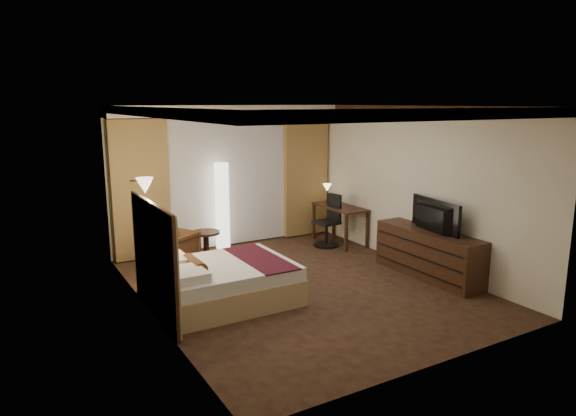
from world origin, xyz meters
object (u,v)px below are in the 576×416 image
bed (224,283)px  desk (340,225)px  office_chair (327,220)px  side_table (206,246)px  armchair (171,249)px  dresser (428,254)px  television (429,210)px  floor_lamp (222,207)px

bed → desk: bearing=27.8°
bed → office_chair: 3.30m
side_table → office_chair: office_chair is taller
armchair → side_table: bearing=74.0°
dresser → television: television is taller
bed → television: bearing=-11.6°
bed → floor_lamp: floor_lamp is taller
television → desk: bearing=9.4°
dresser → television: size_ratio=1.71×
armchair → side_table: (0.70, 0.19, -0.09)m
side_table → television: size_ratio=0.47×
desk → television: bearing=-89.5°
armchair → dresser: size_ratio=0.37×
armchair → floor_lamp: bearing=87.7°
side_table → dresser: bearing=-42.5°
office_chair → television: bearing=-88.0°
dresser → television: (-0.03, 0.00, 0.71)m
office_chair → desk: bearing=0.9°
floor_lamp → office_chair: bearing=-21.7°
office_chair → armchair: bearing=171.8°
side_table → office_chair: (2.38, -0.25, 0.24)m
desk → office_chair: (-0.35, -0.05, 0.14)m
television → bed: bearing=87.4°
office_chair → dresser: office_chair is taller
side_table → dresser: (2.78, -2.55, 0.11)m
side_table → office_chair: size_ratio=0.53×
office_chair → dresser: size_ratio=0.52×
floor_lamp → television: floor_lamp is taller
desk → television: (0.02, -2.35, 0.72)m
bed → side_table: size_ratio=3.47×
side_table → desk: desk is taller
bed → desk: desk is taller
armchair → office_chair: size_ratio=0.71×
armchair → desk: desk is taller
floor_lamp → armchair: bearing=-150.9°
television → office_chair: bearing=18.1°
bed → office_chair: (2.85, 1.64, 0.24)m
armchair → television: (3.45, -2.35, 0.73)m
television → side_table: bearing=56.2°
side_table → floor_lamp: bearing=42.9°
floor_lamp → dresser: size_ratio=0.86×
bed → side_table: 1.94m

